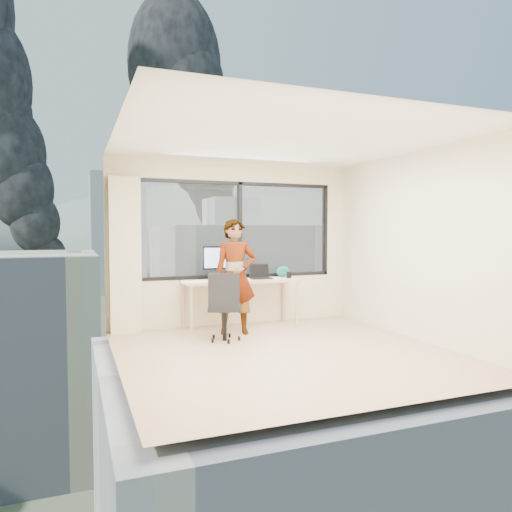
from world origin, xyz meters
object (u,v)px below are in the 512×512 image
chair (225,306)px  handbag (283,271)px  laptop (261,272)px  desk (241,303)px  game_console (226,277)px  monitor (219,263)px  person (235,276)px

chair → handbag: chair is taller
chair → laptop: chair is taller
desk → game_console: game_console is taller
monitor → desk: bearing=-7.9°
laptop → monitor: bearing=179.0°
desk → handbag: size_ratio=7.73×
handbag → desk: bearing=178.0°
laptop → chair: bearing=-133.3°
desk → chair: chair is taller
desk → chair: (-0.51, -0.78, 0.11)m
person → laptop: (0.57, 0.41, 0.01)m
desk → person: (-0.23, -0.40, 0.47)m
chair → monitor: bearing=97.9°
game_console → handbag: handbag is taller
chair → laptop: bearing=62.6°
desk → game_console: 0.48m
laptop → handbag: (0.46, 0.17, -0.02)m
game_console → laptop: laptop is taller
monitor → handbag: bearing=8.9°
desk → laptop: laptop is taller
desk → laptop: bearing=0.9°
desk → laptop: 0.59m
person → handbag: 1.18m
monitor → handbag: monitor is taller
person → handbag: size_ratio=7.23×
monitor → laptop: (0.67, -0.06, -0.16)m
desk → chair: bearing=-123.1°
monitor → chair: bearing=-98.7°
game_console → handbag: (0.98, -0.00, 0.05)m
chair → handbag: 1.66m
chair → monitor: (0.18, 0.85, 0.53)m
person → handbag: person is taller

